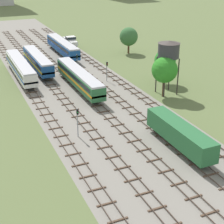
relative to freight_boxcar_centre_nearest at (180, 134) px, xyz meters
The scene contains 20 objects.
ground_plane 35.50m from the freight_boxcar_centre_nearest, 97.85° to the left, with size 480.00×480.00×0.00m, color #5B6B3D.
ballast_bed 35.50m from the freight_boxcar_centre_nearest, 97.85° to the left, with size 23.33×176.00×0.01m, color gray.
track_far_left 38.96m from the freight_boxcar_centre_nearest, 111.89° to the left, with size 2.40×126.00×0.29m.
track_left 37.43m from the freight_boxcar_centre_nearest, 105.00° to the left, with size 2.40×126.00×0.29m.
track_centre_left 36.48m from the freight_boxcar_centre_nearest, 97.64° to the left, with size 2.40×126.00×0.29m.
track_centre 36.16m from the freight_boxcar_centre_nearest, 90.01° to the left, with size 2.40×126.00×0.29m.
track_centre_right 36.48m from the freight_boxcar_centre_nearest, 82.38° to the left, with size 2.40×126.00×0.29m.
freight_boxcar_centre_nearest is the anchor object (origin of this frame).
passenger_coach_centre_left_near 30.04m from the freight_boxcar_centre_nearest, 99.27° to the left, with size 2.96×22.00×3.80m.
passenger_coach_far_left_mid 44.56m from the freight_boxcar_centre_nearest, 108.99° to the left, with size 2.96×22.00×3.80m.
diesel_railcar_left_midfar 47.07m from the freight_boxcar_centre_nearest, 101.85° to the left, with size 2.96×20.50×3.80m.
passenger_coach_centre_far 57.74m from the freight_boxcar_centre_nearest, 90.01° to the left, with size 2.96×22.00×3.80m.
shunter_loco_centre_right_farther 65.96m from the freight_boxcar_centre_nearest, 85.80° to the left, with size 2.74×8.46×3.10m.
water_tower 23.69m from the freight_boxcar_centre_nearest, 62.77° to the left, with size 4.34×4.34×10.76m.
signal_post_nearest 15.34m from the freight_boxcar_centre_nearest, 142.04° to the left, with size 0.28×0.47×4.72m.
signal_post_near 38.07m from the freight_boxcar_centre_nearest, 93.65° to the left, with size 0.28×0.47×5.21m.
signal_post_mid 32.11m from the freight_boxcar_centre_nearest, 85.70° to the left, with size 0.28×0.47×4.51m.
lineside_tree_0 29.10m from the freight_boxcar_centre_nearest, 62.73° to the left, with size 4.60×4.60×7.48m.
lineside_tree_1 21.25m from the freight_boxcar_centre_nearest, 64.69° to the left, with size 5.06×5.06×7.97m.
lineside_tree_2 55.23m from the freight_boxcar_centre_nearest, 71.25° to the left, with size 5.13×5.13×7.33m.
Camera 1 is at (-22.36, -16.67, 25.80)m, focal length 57.44 mm.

